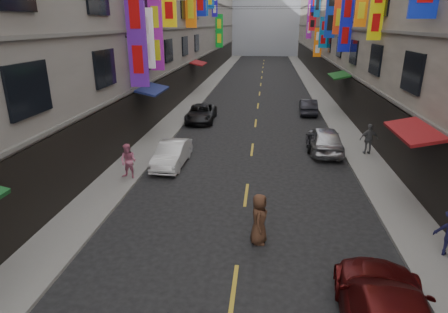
% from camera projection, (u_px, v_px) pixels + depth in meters
% --- Properties ---
extents(sidewalk_left, '(2.00, 90.00, 0.12)m').
position_uv_depth(sidewalk_left, '(202.00, 92.00, 38.81)').
color(sidewalk_left, slate).
rests_on(sidewalk_left, ground).
extents(sidewalk_right, '(2.00, 90.00, 0.12)m').
position_uv_depth(sidewalk_right, '(319.00, 94.00, 37.54)').
color(sidewalk_right, slate).
rests_on(sidewalk_right, ground).
extents(haze_block, '(18.00, 8.00, 22.00)m').
position_uv_depth(haze_block, '(267.00, 2.00, 81.26)').
color(haze_block, '#A9AFBC').
rests_on(haze_block, ground).
extents(street_awnings, '(13.99, 35.20, 0.41)m').
position_uv_depth(street_awnings, '(234.00, 91.00, 22.35)').
color(street_awnings, '#165322').
rests_on(street_awnings, ground).
extents(lane_markings, '(0.12, 80.20, 0.01)m').
position_uv_depth(lane_markings, '(259.00, 99.00, 35.39)').
color(lane_markings, gold).
rests_on(lane_markings, ground).
extents(scooter_far_right, '(0.63, 1.79, 1.14)m').
position_uv_depth(scooter_far_right, '(311.00, 142.00, 21.18)').
color(scooter_far_right, black).
rests_on(scooter_far_right, ground).
extents(car_left_mid, '(1.39, 3.74, 1.22)m').
position_uv_depth(car_left_mid, '(172.00, 154.00, 18.80)').
color(car_left_mid, white).
rests_on(car_left_mid, ground).
extents(car_left_far, '(2.11, 4.33, 1.19)m').
position_uv_depth(car_left_far, '(201.00, 113.00, 27.30)').
color(car_left_far, black).
rests_on(car_left_far, ground).
extents(car_right_mid, '(1.73, 4.24, 1.44)m').
position_uv_depth(car_right_mid, '(325.00, 139.00, 20.78)').
color(car_right_mid, '#B8B7BC').
rests_on(car_right_mid, ground).
extents(car_right_far, '(1.36, 3.64, 1.19)m').
position_uv_depth(car_right_far, '(308.00, 106.00, 29.52)').
color(car_right_far, '#25252D').
rests_on(car_right_far, ground).
extents(pedestrian_lfar, '(0.86, 0.67, 1.61)m').
position_uv_depth(pedestrian_lfar, '(128.00, 161.00, 16.90)').
color(pedestrian_lfar, pink).
rests_on(pedestrian_lfar, sidewalk_left).
extents(pedestrian_rfar, '(1.03, 0.66, 1.67)m').
position_uv_depth(pedestrian_rfar, '(369.00, 139.00, 20.03)').
color(pedestrian_rfar, '#57575A').
rests_on(pedestrian_rfar, sidewalk_right).
extents(pedestrian_crossing, '(0.65, 0.89, 1.72)m').
position_uv_depth(pedestrian_crossing, '(259.00, 219.00, 12.06)').
color(pedestrian_crossing, '#513120').
rests_on(pedestrian_crossing, ground).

